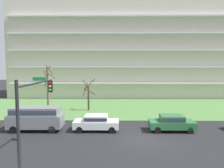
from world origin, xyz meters
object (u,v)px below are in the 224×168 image
at_px(traffic_signal_mast, 34,105).
at_px(tree_far_left, 48,87).
at_px(sedan_green_near_left, 172,122).
at_px(sedan_white_center_left, 96,122).
at_px(tree_left, 88,95).
at_px(van_gray_near_right, 36,117).

bearing_deg(traffic_signal_mast, tree_far_left, 105.27).
xyz_separation_m(sedan_green_near_left, sedan_white_center_left, (-7.41, -0.00, 0.00)).
distance_m(sedan_white_center_left, traffic_signal_mast, 8.27).
distance_m(tree_left, sedan_green_near_left, 13.05).
height_order(van_gray_near_right, traffic_signal_mast, traffic_signal_mast).
xyz_separation_m(sedan_green_near_left, van_gray_near_right, (-13.38, -0.00, 0.52)).
distance_m(sedan_green_near_left, sedan_white_center_left, 7.41).
xyz_separation_m(tree_left, sedan_green_near_left, (9.35, -8.99, -1.41)).
xyz_separation_m(van_gray_near_right, traffic_signal_mast, (2.64, -6.93, 2.53)).
bearing_deg(traffic_signal_mast, van_gray_near_right, 110.87).
bearing_deg(traffic_signal_mast, sedan_green_near_left, 32.86).
height_order(tree_left, sedan_white_center_left, tree_left).
relative_size(tree_far_left, tree_left, 1.44).
height_order(tree_left, traffic_signal_mast, traffic_signal_mast).
bearing_deg(tree_left, sedan_white_center_left, -77.82).
distance_m(sedan_green_near_left, van_gray_near_right, 13.39).
xyz_separation_m(tree_far_left, sedan_green_near_left, (15.02, -8.77, -2.61)).
bearing_deg(tree_far_left, sedan_green_near_left, -30.28).
bearing_deg(sedan_white_center_left, tree_left, -77.36).
relative_size(sedan_green_near_left, sedan_white_center_left, 1.00).
bearing_deg(sedan_green_near_left, van_gray_near_right, 0.21).
bearing_deg(traffic_signal_mast, tree_left, 85.03).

